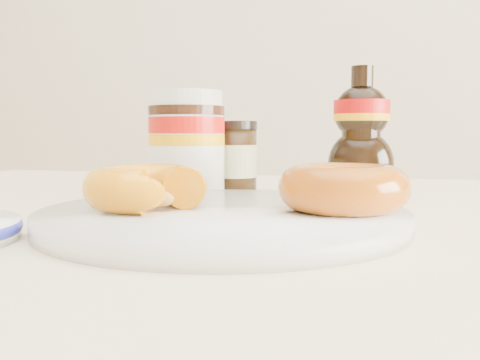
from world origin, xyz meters
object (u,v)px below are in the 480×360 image
(donut_whole, at_px, (343,188))
(syrup_bottle, at_px, (361,131))
(plate, at_px, (223,217))
(dining_table, at_px, (305,297))
(dark_jar, at_px, (235,158))
(nutella_jar, at_px, (187,141))
(donut_bitten, at_px, (146,187))

(donut_whole, distance_m, syrup_bottle, 0.26)
(donut_whole, bearing_deg, plate, -170.53)
(dining_table, relative_size, plate, 4.59)
(dining_table, relative_size, dark_jar, 14.96)
(nutella_jar, xyz_separation_m, dark_jar, (0.04, 0.07, -0.02))
(donut_whole, relative_size, nutella_jar, 0.83)
(donut_bitten, relative_size, donut_whole, 0.97)
(dining_table, relative_size, nutella_jar, 10.96)
(dining_table, xyz_separation_m, syrup_bottle, (0.04, 0.18, 0.16))
(plate, relative_size, nutella_jar, 2.39)
(dark_jar, bearing_deg, syrup_bottle, 9.56)
(dining_table, height_order, plate, plate)
(donut_whole, height_order, nutella_jar, nutella_jar)
(donut_bitten, distance_m, nutella_jar, 0.20)
(dining_table, distance_m, nutella_jar, 0.23)
(nutella_jar, bearing_deg, donut_whole, -38.53)
(donut_bitten, xyz_separation_m, donut_whole, (0.16, 0.03, 0.00))
(donut_bitten, distance_m, donut_whole, 0.16)
(plate, bearing_deg, donut_whole, 9.47)
(dark_jar, bearing_deg, nutella_jar, -118.16)
(plate, height_order, syrup_bottle, syrup_bottle)
(dining_table, distance_m, syrup_bottle, 0.25)
(donut_whole, distance_m, dark_jar, 0.28)
(donut_whole, xyz_separation_m, syrup_bottle, (-0.00, 0.26, 0.05))
(donut_whole, height_order, syrup_bottle, syrup_bottle)
(nutella_jar, bearing_deg, donut_bitten, -78.27)
(dining_table, bearing_deg, syrup_bottle, 77.38)
(nutella_jar, relative_size, dark_jar, 1.36)
(plate, distance_m, donut_whole, 0.10)
(dark_jar, bearing_deg, donut_bitten, -89.66)
(syrup_bottle, bearing_deg, plate, -109.23)
(plate, distance_m, syrup_bottle, 0.30)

